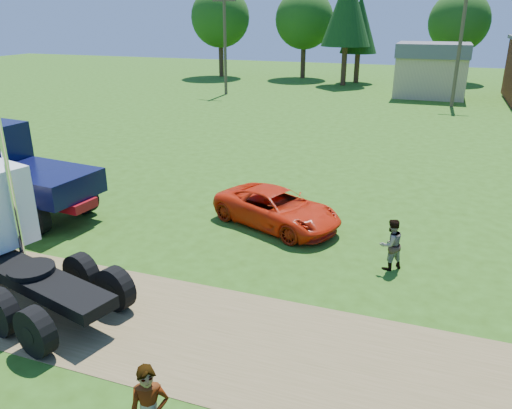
% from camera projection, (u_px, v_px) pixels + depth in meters
% --- Properties ---
extents(ground, '(140.00, 140.00, 0.00)m').
position_uv_depth(ground, '(190.00, 332.00, 11.89)').
color(ground, '#294D10').
rests_on(ground, ground).
extents(dirt_track, '(120.00, 4.20, 0.01)m').
position_uv_depth(dirt_track, '(190.00, 332.00, 11.89)').
color(dirt_track, brown).
rests_on(dirt_track, ground).
extents(orange_pickup, '(5.22, 3.82, 1.32)m').
position_uv_depth(orange_pickup, '(277.00, 208.00, 17.66)').
color(orange_pickup, red).
rests_on(orange_pickup, ground).
extents(spectator_b, '(0.96, 0.95, 1.57)m').
position_uv_depth(spectator_b, '(391.00, 244.00, 14.61)').
color(spectator_b, '#999999').
rests_on(spectator_b, ground).
extents(tan_shed, '(6.20, 5.40, 4.70)m').
position_uv_depth(tan_shed, '(431.00, 69.00, 44.88)').
color(tan_shed, tan).
rests_on(tan_shed, ground).
extents(utility_poles, '(42.20, 0.28, 9.00)m').
position_uv_depth(utility_poles, '(460.00, 46.00, 39.04)').
color(utility_poles, brown).
rests_on(utility_poles, ground).
extents(tree_row, '(55.82, 12.82, 11.45)m').
position_uv_depth(tree_row, '(426.00, 17.00, 51.17)').
color(tree_row, '#311C14').
rests_on(tree_row, ground).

